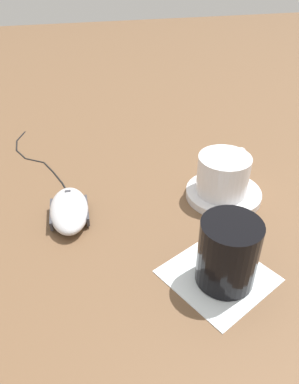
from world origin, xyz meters
name	(u,v)px	position (x,y,z in m)	size (l,w,h in m)	color
ground_plane	(161,233)	(0.00, 0.00, 0.00)	(3.00, 3.00, 0.00)	brown
saucer	(223,194)	(0.12, 0.06, 0.01)	(0.13, 0.13, 0.01)	white
coffee_cup	(224,174)	(0.12, 0.07, 0.04)	(0.10, 0.09, 0.06)	white
computer_mouse	(69,210)	(-0.13, 0.06, 0.02)	(0.06, 0.12, 0.03)	silver
mouse_cable	(37,160)	(-0.19, 0.26, 0.00)	(0.10, 0.27, 0.00)	black
napkin_under_glass	(218,275)	(0.05, -0.10, 0.00)	(0.12, 0.12, 0.00)	white
drinking_glass	(228,253)	(0.06, -0.11, 0.05)	(0.07, 0.07, 0.09)	black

